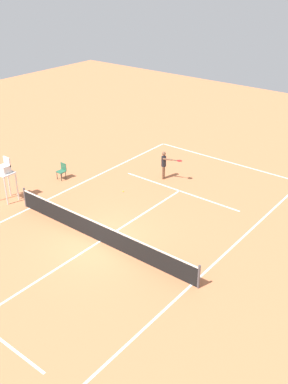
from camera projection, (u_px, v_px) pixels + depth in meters
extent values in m
plane|color=#D37A4C|center=(100.00, 241.00, 20.24)|extent=(60.00, 60.00, 0.00)
cube|color=white|center=(226.00, 161.00, 28.35)|extent=(9.90, 0.10, 0.01)
cube|color=white|center=(192.00, 285.00, 17.51)|extent=(0.10, 23.30, 0.01)
cube|color=white|center=(30.00, 208.00, 22.97)|extent=(0.10, 23.30, 0.01)
cube|color=white|center=(179.00, 191.00, 24.70)|extent=(7.42, 0.10, 0.01)
cube|color=white|center=(100.00, 241.00, 20.24)|extent=(0.10, 12.81, 0.01)
cylinder|color=#4C4C51|center=(199.00, 277.00, 17.10)|extent=(0.10, 0.10, 1.07)
cylinder|color=#4C4C51|center=(25.00, 197.00, 22.89)|extent=(0.10, 0.10, 1.07)
cube|color=black|center=(99.00, 233.00, 20.03)|extent=(10.50, 0.03, 0.91)
cube|color=white|center=(99.00, 224.00, 19.81)|extent=(10.50, 0.04, 0.06)
cylinder|color=brown|center=(164.00, 172.00, 26.02)|extent=(0.12, 0.12, 0.78)
cylinder|color=brown|center=(163.00, 173.00, 25.86)|extent=(0.12, 0.12, 0.78)
cylinder|color=black|center=(164.00, 161.00, 25.62)|extent=(0.28, 0.28, 0.61)
sphere|color=brown|center=(164.00, 154.00, 25.40)|extent=(0.22, 0.22, 0.22)
cylinder|color=brown|center=(165.00, 160.00, 25.76)|extent=(0.09, 0.09, 0.54)
cylinder|color=brown|center=(168.00, 159.00, 25.28)|extent=(0.54, 0.28, 0.09)
cylinder|color=black|center=(174.00, 160.00, 25.17)|extent=(0.26, 0.13, 0.04)
ellipsoid|color=red|center=(179.00, 161.00, 25.10)|extent=(0.40, 0.38, 0.04)
sphere|color=#CCE033|center=(123.00, 191.00, 24.57)|extent=(0.07, 0.07, 0.07)
cylinder|color=silver|center=(6.00, 191.00, 22.97)|extent=(0.07, 0.07, 1.55)
cylinder|color=silver|center=(17.00, 186.00, 23.46)|extent=(0.07, 0.07, 1.55)
cylinder|color=silver|center=(9.00, 183.00, 23.85)|extent=(0.07, 0.07, 1.55)
cube|color=silver|center=(5.00, 173.00, 23.04)|extent=(0.80, 0.80, 0.06)
cube|color=silver|center=(5.00, 169.00, 22.93)|extent=(0.50, 0.44, 0.40)
cube|color=silver|center=(7.00, 161.00, 22.91)|extent=(0.50, 0.06, 0.50)
cylinder|color=#262626|center=(61.00, 177.00, 25.71)|extent=(0.04, 0.04, 0.45)
cylinder|color=#262626|center=(57.00, 176.00, 25.91)|extent=(0.04, 0.04, 0.45)
cylinder|color=#262626|center=(66.00, 175.00, 25.96)|extent=(0.04, 0.04, 0.45)
cylinder|color=#262626|center=(62.00, 174.00, 26.15)|extent=(0.04, 0.04, 0.45)
cube|color=#2D6B4C|center=(61.00, 172.00, 25.82)|extent=(0.44, 0.44, 0.06)
cube|color=#2D6B4C|center=(64.00, 166.00, 25.85)|extent=(0.44, 0.04, 0.44)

